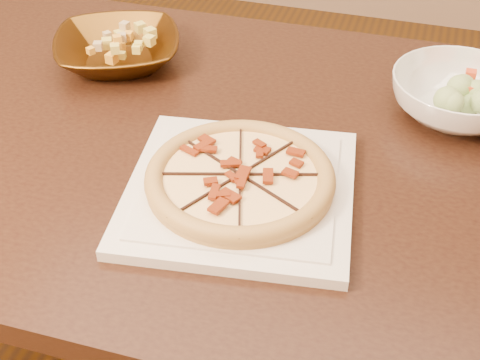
{
  "coord_description": "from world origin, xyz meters",
  "views": [
    {
      "loc": [
        0.43,
        -1.05,
        1.39
      ],
      "look_at": [
        0.2,
        -0.31,
        0.78
      ],
      "focal_mm": 50.0,
      "sensor_mm": 36.0,
      "label": 1
    }
  ],
  "objects_px": {
    "dining_table": "(206,180)",
    "salad_bowl": "(459,96)",
    "pizza": "(240,178)",
    "plate": "(240,190)",
    "bronze_bowl": "(118,50)"
  },
  "relations": [
    {
      "from": "dining_table",
      "to": "salad_bowl",
      "type": "bearing_deg",
      "value": 24.87
    },
    {
      "from": "pizza",
      "to": "salad_bowl",
      "type": "bearing_deg",
      "value": 47.5
    },
    {
      "from": "plate",
      "to": "pizza",
      "type": "distance_m",
      "value": 0.02
    },
    {
      "from": "dining_table",
      "to": "bronze_bowl",
      "type": "relative_size",
      "value": 5.9
    },
    {
      "from": "plate",
      "to": "pizza",
      "type": "bearing_deg",
      "value": 176.1
    },
    {
      "from": "bronze_bowl",
      "to": "salad_bowl",
      "type": "height_order",
      "value": "salad_bowl"
    },
    {
      "from": "dining_table",
      "to": "bronze_bowl",
      "type": "bearing_deg",
      "value": 142.99
    },
    {
      "from": "dining_table",
      "to": "plate",
      "type": "bearing_deg",
      "value": -52.38
    },
    {
      "from": "pizza",
      "to": "bronze_bowl",
      "type": "distance_m",
      "value": 0.47
    },
    {
      "from": "dining_table",
      "to": "bronze_bowl",
      "type": "xyz_separation_m",
      "value": [
        -0.24,
        0.18,
        0.13
      ]
    },
    {
      "from": "plate",
      "to": "bronze_bowl",
      "type": "bearing_deg",
      "value": 137.38
    },
    {
      "from": "bronze_bowl",
      "to": "salad_bowl",
      "type": "bearing_deg",
      "value": 0.5
    },
    {
      "from": "pizza",
      "to": "bronze_bowl",
      "type": "bearing_deg",
      "value": 137.38
    },
    {
      "from": "plate",
      "to": "bronze_bowl",
      "type": "height_order",
      "value": "bronze_bowl"
    },
    {
      "from": "plate",
      "to": "salad_bowl",
      "type": "distance_m",
      "value": 0.44
    }
  ]
}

